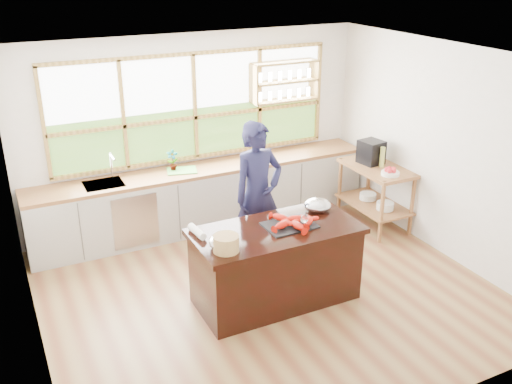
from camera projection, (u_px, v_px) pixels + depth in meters
ground_plane at (267, 290)px, 6.71m from camera, size 5.00×5.00×0.00m
room_shell at (250, 136)px, 6.46m from camera, size 5.02×4.52×2.71m
back_counter at (204, 197)px, 8.13m from camera, size 4.90×0.63×0.90m
right_shelf_unit at (376, 186)px, 8.10m from camera, size 0.62×1.10×0.90m
island at (276, 264)px, 6.36m from camera, size 1.85×0.90×0.90m
cook at (258, 195)px, 6.99m from camera, size 0.72×0.52×1.85m
potted_plant at (172, 160)px, 7.77m from camera, size 0.19×0.16×0.30m
cutting_board at (182, 170)px, 7.82m from camera, size 0.46×0.39×0.01m
espresso_machine at (371, 152)px, 8.06m from camera, size 0.33×0.35×0.33m
wine_bottle at (382, 157)px, 7.93m from camera, size 0.09×0.09×0.29m
fruit_bowl at (390, 172)px, 7.66m from camera, size 0.25×0.25×0.11m
slate_board at (290, 225)px, 6.25m from camera, size 0.56×0.41×0.02m
lobster_pile at (293, 222)px, 6.21m from camera, size 0.52×0.48×0.08m
mixing_bowl_left at (224, 242)px, 5.77m from camera, size 0.32×0.32×0.15m
mixing_bowl_right at (318, 205)px, 6.61m from camera, size 0.32×0.32×0.15m
wine_glass at (304, 219)px, 6.04m from camera, size 0.08×0.08×0.22m
wicker_basket at (226, 243)px, 5.70m from camera, size 0.27×0.27×0.17m
parchment_roll at (197, 232)px, 6.04m from camera, size 0.11×0.31×0.08m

